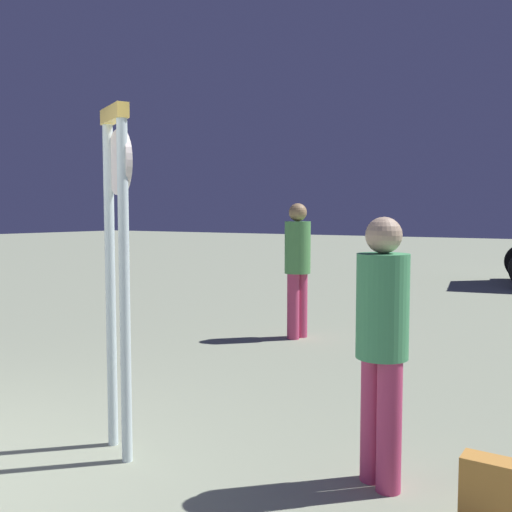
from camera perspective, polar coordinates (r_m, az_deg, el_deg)
name	(u,v)px	position (r m, az deg, el deg)	size (l,w,h in m)	color
standing_clock	(118,244)	(4.00, -13.62, 1.17)	(0.42, 0.27, 2.37)	white
person_near_clock	(382,338)	(3.55, 12.43, -7.94)	(0.31, 0.31, 1.64)	#C53D6B
backpack	(494,496)	(3.47, 22.56, -21.16)	(0.32, 0.19, 0.39)	#CB8839
person_distant	(298,263)	(7.63, 4.15, -0.72)	(0.34, 0.34, 1.80)	#C53F68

